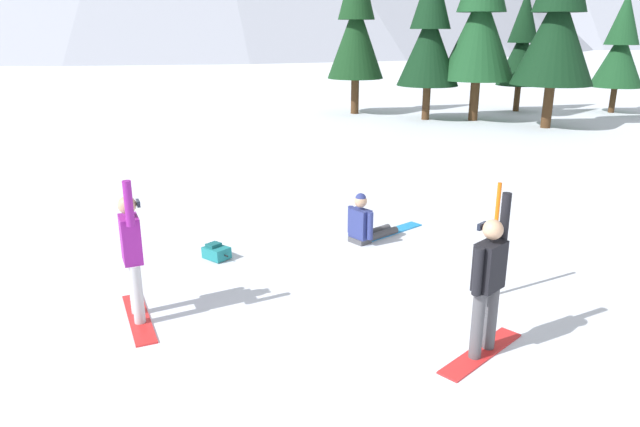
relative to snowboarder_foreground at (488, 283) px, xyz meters
The scene contains 12 objects.
ground_plane 2.23m from the snowboarder_foreground, 152.22° to the right, with size 800.00×800.00×0.00m, color silver.
snowboarder_foreground is the anchor object (origin of this frame).
snowboarder_midground 4.63m from the snowboarder_foreground, 164.13° to the left, with size 0.79×1.59×2.05m.
snowboarder_background 4.27m from the snowboarder_foreground, 100.94° to the left, with size 1.63×1.36×0.97m.
backpack_teal 5.03m from the snowboarder_foreground, 136.13° to the left, with size 0.54×0.54×0.27m.
trail_marker_pole 1.72m from the snowboarder_foreground, 66.87° to the left, with size 0.06×0.06×1.78m, color orange.
pine_tree_twin 21.72m from the snowboarder_foreground, 86.52° to the left, with size 2.60×2.60×7.47m.
pine_tree_slender 25.00m from the snowboarder_foreground, 56.68° to the left, with size 2.36×2.36×5.53m.
pine_tree_tall 19.05m from the snowboarder_foreground, 62.99° to the left, with size 3.17×3.17×7.84m.
pine_tree_short 19.94m from the snowboarder_foreground, 77.76° to the left, with size 2.67×2.67×6.76m.
pine_tree_broad 23.70m from the snowboarder_foreground, 66.77° to the left, with size 2.15×2.15×5.67m.
pine_tree_leaning 20.18m from the snowboarder_foreground, 71.80° to the left, with size 3.17×3.17×7.94m.
Camera 1 is at (-0.72, -5.26, 3.87)m, focal length 32.64 mm.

